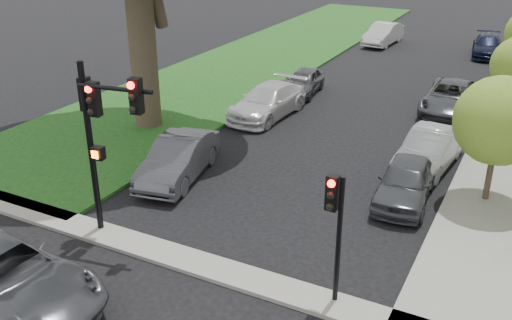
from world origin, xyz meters
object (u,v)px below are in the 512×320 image
at_px(car_parked_6, 268,101).
at_px(car_parked_9, 383,34).
at_px(small_tree_a, 499,121).
at_px(car_parked_5, 179,159).
at_px(car_parked_7, 304,82).
at_px(car_parked_2, 451,97).
at_px(traffic_signal_main, 99,121).
at_px(car_parked_1, 430,150).
at_px(car_parked_0, 406,181).
at_px(car_parked_4, 488,46).
at_px(traffic_signal_secondary, 335,217).

bearing_deg(car_parked_6, car_parked_9, 91.78).
bearing_deg(car_parked_6, small_tree_a, -19.15).
bearing_deg(car_parked_5, car_parked_7, 78.70).
bearing_deg(car_parked_2, traffic_signal_main, -113.53).
xyz_separation_m(small_tree_a, traffic_signal_main, (-9.59, -7.27, 0.76)).
relative_size(car_parked_1, car_parked_7, 1.18).
bearing_deg(car_parked_2, small_tree_a, -73.28).
bearing_deg(car_parked_6, car_parked_1, -13.57).
bearing_deg(car_parked_2, car_parked_9, 118.18).
bearing_deg(car_parked_0, car_parked_7, 125.15).
height_order(traffic_signal_main, car_parked_2, traffic_signal_main).
relative_size(small_tree_a, car_parked_4, 0.95).
bearing_deg(traffic_signal_secondary, car_parked_9, 103.53).
distance_m(car_parked_4, car_parked_9, 6.98).
height_order(car_parked_5, car_parked_7, car_parked_5).
bearing_deg(car_parked_7, traffic_signal_secondary, -71.11).
height_order(car_parked_2, car_parked_9, car_parked_9).
bearing_deg(car_parked_0, car_parked_5, -169.02).
relative_size(small_tree_a, car_parked_6, 0.85).
relative_size(car_parked_4, car_parked_5, 0.99).
bearing_deg(traffic_signal_main, car_parked_5, 95.64).
bearing_deg(car_parked_0, car_parked_1, 83.29).
relative_size(car_parked_7, car_parked_9, 0.84).
bearing_deg(car_parked_1, car_parked_5, -141.93).
bearing_deg(car_parked_0, car_parked_6, 141.33).
bearing_deg(car_parked_5, car_parked_0, 3.51).
bearing_deg(small_tree_a, car_parked_5, -162.44).
bearing_deg(traffic_signal_main, traffic_signal_secondary, -0.34).
xyz_separation_m(car_parked_6, car_parked_7, (0.10, 4.03, -0.08)).
distance_m(traffic_signal_secondary, car_parked_4, 28.65).
height_order(car_parked_2, car_parked_6, car_parked_6).
xyz_separation_m(small_tree_a, car_parked_0, (-2.40, -1.14, -2.12)).
height_order(car_parked_2, car_parked_5, car_parked_5).
distance_m(car_parked_0, car_parked_5, 7.86).
height_order(car_parked_4, car_parked_7, car_parked_4).
xyz_separation_m(traffic_signal_secondary, car_parked_2, (-0.03, 16.13, -1.70)).
bearing_deg(car_parked_7, car_parked_5, -96.26).
distance_m(small_tree_a, car_parked_7, 13.15).
height_order(traffic_signal_main, car_parked_9, traffic_signal_main).
distance_m(car_parked_5, car_parked_7, 11.40).
distance_m(traffic_signal_secondary, car_parked_7, 17.28).
bearing_deg(car_parked_0, car_parked_4, 86.66).
xyz_separation_m(traffic_signal_main, car_parked_5, (-0.41, 4.11, -2.83)).
distance_m(car_parked_5, car_parked_6, 7.37).
bearing_deg(car_parked_9, car_parked_4, 2.48).
bearing_deg(car_parked_5, car_parked_1, 21.29).
relative_size(traffic_signal_secondary, car_parked_4, 0.77).
xyz_separation_m(car_parked_0, car_parked_2, (-0.32, 9.96, 0.01)).
height_order(car_parked_0, car_parked_9, car_parked_9).
bearing_deg(traffic_signal_secondary, car_parked_4, 89.90).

